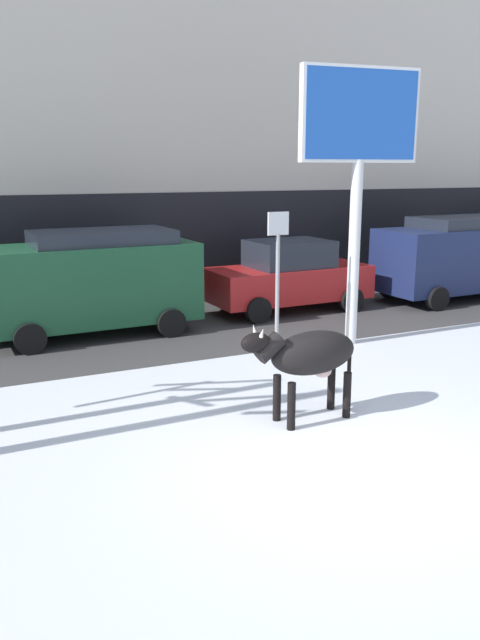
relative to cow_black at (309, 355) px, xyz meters
name	(u,v)px	position (x,y,z in m)	size (l,w,h in m)	color
ground_plane	(342,465)	(-0.39, -1.47, -0.99)	(120.00, 120.00, 0.00)	white
road_strip	(153,328)	(-0.39, 6.24, -0.99)	(60.00, 5.60, 0.01)	#423F3F
building_facade	(85,66)	(-0.39, 11.88, 5.49)	(44.00, 6.10, 13.00)	beige
cow_black	(309,355)	(0.00, 0.00, 0.00)	(1.91, 0.67, 1.54)	black
billboard	(359,133)	(3.04, 3.24, 3.32)	(2.52, 0.52, 5.56)	silver
car_darkgreen_van	(92,280)	(-1.73, 6.28, 0.25)	(4.64, 2.19, 2.32)	#194C2D
car_red_sedan	(289,276)	(3.41, 6.57, -0.09)	(4.23, 2.04, 1.84)	red
car_navy_van	(457,256)	(8.42, 5.87, 0.25)	(4.64, 2.19, 2.32)	#19234C
pedestrian_near_billboard	(371,254)	(8.13, 9.36, -0.11)	(0.36, 0.24, 1.73)	#282833
pedestrian_by_cars	(394,253)	(9.05, 9.36, -0.11)	(0.36, 0.24, 1.73)	#282833
street_sign	(278,272)	(1.22, 3.20, 0.68)	(0.44, 0.08, 2.82)	gray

